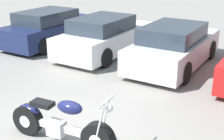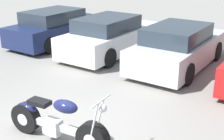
# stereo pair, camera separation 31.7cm
# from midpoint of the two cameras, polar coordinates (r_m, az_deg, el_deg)

# --- Properties ---
(ground_plane) EXTENTS (60.00, 60.00, 0.00)m
(ground_plane) POSITION_cam_midpoint_polar(r_m,az_deg,el_deg) (6.55, -10.57, -11.79)
(ground_plane) COLOR gray
(motorcycle) EXTENTS (2.26, 0.62, 1.12)m
(motorcycle) POSITION_cam_midpoint_polar(r_m,az_deg,el_deg) (6.15, -11.03, -9.63)
(motorcycle) COLOR black
(motorcycle) RESTS_ON ground_plane
(parked_car_navy) EXTENTS (1.86, 4.40, 1.40)m
(parked_car_navy) POSITION_cam_midpoint_polar(r_m,az_deg,el_deg) (13.18, -11.87, 7.53)
(parked_car_navy) COLOR #19234C
(parked_car_navy) RESTS_ON ground_plane
(parked_car_white) EXTENTS (1.86, 4.40, 1.40)m
(parked_car_white) POSITION_cam_midpoint_polar(r_m,az_deg,el_deg) (11.53, -2.05, 6.18)
(parked_car_white) COLOR white
(parked_car_white) RESTS_ON ground_plane
(parked_car_silver) EXTENTS (1.86, 4.40, 1.40)m
(parked_car_silver) POSITION_cam_midpoint_polar(r_m,az_deg,el_deg) (10.35, 10.49, 4.23)
(parked_car_silver) COLOR #BCBCC1
(parked_car_silver) RESTS_ON ground_plane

